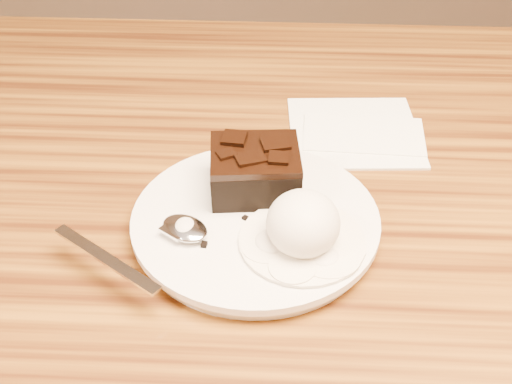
{
  "coord_description": "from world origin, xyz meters",
  "views": [
    {
      "loc": [
        -0.09,
        -0.55,
        1.18
      ],
      "look_at": [
        -0.11,
        -0.06,
        0.79
      ],
      "focal_mm": 46.69,
      "sensor_mm": 36.0,
      "label": 1
    }
  ],
  "objects_px": {
    "plate": "(255,224)",
    "spoon": "(185,230)",
    "brownie": "(255,173)",
    "napkin": "(354,131)",
    "ice_cream_scoop": "(303,223)"
  },
  "relations": [
    {
      "from": "plate",
      "to": "spoon",
      "type": "distance_m",
      "value": 0.07
    },
    {
      "from": "plate",
      "to": "brownie",
      "type": "bearing_deg",
      "value": 93.35
    },
    {
      "from": "napkin",
      "to": "ice_cream_scoop",
      "type": "bearing_deg",
      "value": -106.28
    },
    {
      "from": "spoon",
      "to": "napkin",
      "type": "relative_size",
      "value": 1.26
    },
    {
      "from": "plate",
      "to": "ice_cream_scoop",
      "type": "relative_size",
      "value": 3.36
    },
    {
      "from": "plate",
      "to": "ice_cream_scoop",
      "type": "distance_m",
      "value": 0.06
    },
    {
      "from": "plate",
      "to": "brownie",
      "type": "relative_size",
      "value": 2.76
    },
    {
      "from": "brownie",
      "to": "ice_cream_scoop",
      "type": "distance_m",
      "value": 0.09
    },
    {
      "from": "ice_cream_scoop",
      "to": "napkin",
      "type": "distance_m",
      "value": 0.22
    },
    {
      "from": "brownie",
      "to": "spoon",
      "type": "relative_size",
      "value": 0.46
    },
    {
      "from": "spoon",
      "to": "napkin",
      "type": "distance_m",
      "value": 0.27
    },
    {
      "from": "spoon",
      "to": "brownie",
      "type": "bearing_deg",
      "value": -5.39
    },
    {
      "from": "plate",
      "to": "spoon",
      "type": "xyz_separation_m",
      "value": [
        -0.06,
        -0.03,
        0.01
      ]
    },
    {
      "from": "spoon",
      "to": "napkin",
      "type": "height_order",
      "value": "spoon"
    },
    {
      "from": "brownie",
      "to": "napkin",
      "type": "distance_m",
      "value": 0.18
    }
  ]
}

